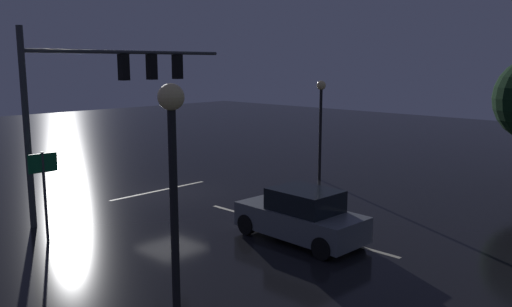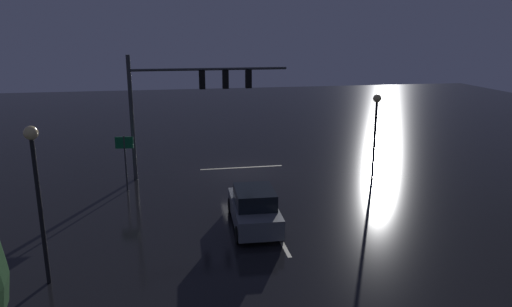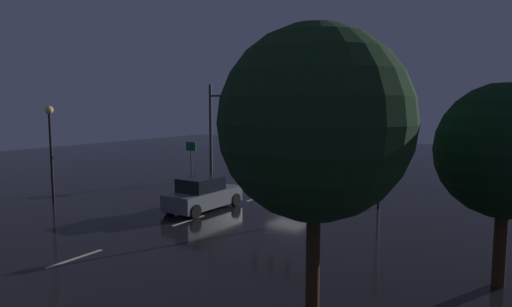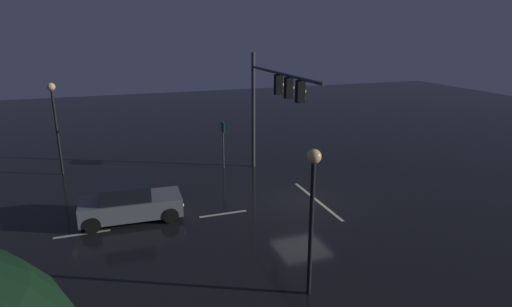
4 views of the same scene
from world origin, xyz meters
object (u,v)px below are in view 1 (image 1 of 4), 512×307
traffic_signal_assembly (107,84)px  street_lamp_right_kerb (173,182)px  car_approaching (301,216)px  street_lamp_left_kerb (321,111)px  route_sign (44,177)px

traffic_signal_assembly → street_lamp_right_kerb: size_ratio=1.63×
traffic_signal_assembly → car_approaching: size_ratio=1.96×
car_approaching → street_lamp_right_kerb: bearing=24.2°
car_approaching → street_lamp_left_kerb: 9.41m
street_lamp_right_kerb → route_sign: size_ratio=1.83×
car_approaching → route_sign: (5.69, -5.77, 1.29)m
traffic_signal_assembly → car_approaching: traffic_signal_assembly is taller
route_sign → street_lamp_left_kerb: bearing=176.7°
route_sign → traffic_signal_assembly: bearing=-152.1°
traffic_signal_assembly → street_lamp_left_kerb: (-9.79, 2.59, -1.45)m
traffic_signal_assembly → car_approaching: 8.88m
street_lamp_right_kerb → car_approaching: bearing=-155.8°
street_lamp_left_kerb → route_sign: (13.23, -0.77, -1.29)m
traffic_signal_assembly → route_sign: bearing=27.9°
street_lamp_left_kerb → street_lamp_right_kerb: 17.25m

